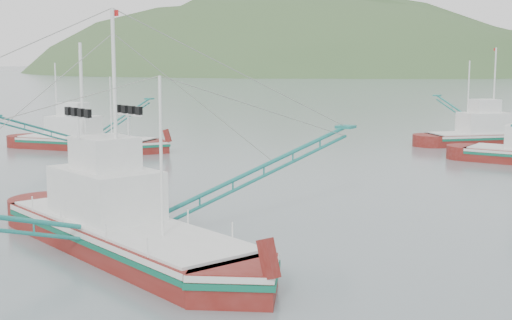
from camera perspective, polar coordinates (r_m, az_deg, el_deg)
The scene contains 5 objects.
ground at distance 33.02m, azimuth -5.14°, elevation -6.80°, with size 1200.00×1200.00×0.00m, color slate.
main_boat at distance 31.88m, azimuth -10.69°, elevation -3.20°, with size 16.09×27.27×11.46m.
bg_boat_left at distance 68.83m, azimuth -13.55°, elevation 2.20°, with size 14.09×24.61×10.03m.
bg_boat_far at distance 74.85m, azimuth 18.66°, elevation 2.89°, with size 20.67×21.58×10.29m.
headland_left at distance 434.19m, azimuth 2.15°, elevation 7.00°, with size 448.00×308.00×210.00m, color #3A5A2E.
Camera 1 is at (18.10, -26.27, 8.49)m, focal length 50.00 mm.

